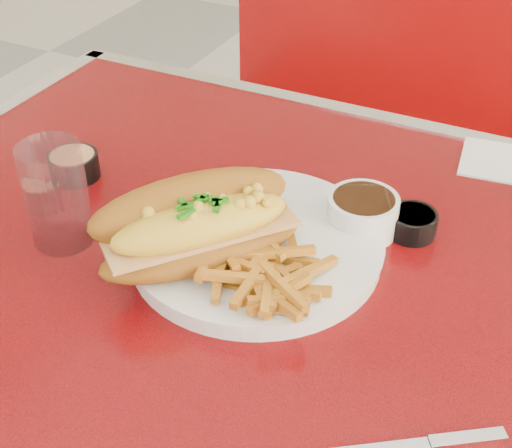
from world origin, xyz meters
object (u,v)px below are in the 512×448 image
at_px(gravy_ramekin, 362,213).
at_px(water_tumbler, 56,195).
at_px(diner_table, 316,386).
at_px(sauce_cup_right, 412,222).
at_px(dinner_plate, 256,244).
at_px(fork, 325,244).
at_px(knife, 420,445).
at_px(mac_hoagie, 198,225).
at_px(sauce_cup_left, 73,164).
at_px(booth_bench_far, 443,235).

distance_m(gravy_ramekin, water_tumbler, 0.35).
distance_m(diner_table, sauce_cup_right, 0.23).
distance_m(dinner_plate, gravy_ramekin, 0.13).
relative_size(diner_table, gravy_ramekin, 13.77).
bearing_deg(sauce_cup_right, dinner_plate, -142.77).
height_order(fork, sauce_cup_right, sauce_cup_right).
distance_m(fork, knife, 0.26).
relative_size(mac_hoagie, sauce_cup_left, 3.27).
bearing_deg(mac_hoagie, knife, -73.13).
bearing_deg(booth_bench_far, sauce_cup_right, -85.15).
bearing_deg(water_tumbler, sauce_cup_left, 122.75).
bearing_deg(booth_bench_far, sauce_cup_left, -116.75).
relative_size(booth_bench_far, sauce_cup_left, 16.17).
bearing_deg(booth_bench_far, fork, -91.32).
distance_m(booth_bench_far, gravy_ramekin, 0.86).
distance_m(dinner_plate, fork, 0.08).
height_order(gravy_ramekin, knife, gravy_ramekin).
bearing_deg(sauce_cup_right, booth_bench_far, 94.85).
relative_size(gravy_ramekin, sauce_cup_right, 1.23).
distance_m(gravy_ramekin, sauce_cup_right, 0.06).
height_order(mac_hoagie, gravy_ramekin, mac_hoagie).
bearing_deg(sauce_cup_left, diner_table, -8.89).
xyz_separation_m(sauce_cup_left, knife, (0.53, -0.21, -0.02)).
distance_m(mac_hoagie, sauce_cup_left, 0.27).
xyz_separation_m(booth_bench_far, gravy_ramekin, (0.00, -0.70, 0.51)).
bearing_deg(booth_bench_far, diner_table, -90.00).
distance_m(diner_table, sauce_cup_left, 0.42).
height_order(diner_table, water_tumbler, water_tumbler).
distance_m(mac_hoagie, water_tumbler, 0.17).
height_order(diner_table, sauce_cup_left, sauce_cup_left).
bearing_deg(sauce_cup_right, gravy_ramekin, -159.47).
bearing_deg(fork, gravy_ramekin, -7.28).
height_order(diner_table, mac_hoagie, mac_hoagie).
height_order(dinner_plate, sauce_cup_left, sauce_cup_left).
bearing_deg(mac_hoagie, booth_bench_far, 30.91).
bearing_deg(knife, water_tumbler, 133.57).
xyz_separation_m(gravy_ramekin, water_tumbler, (-0.31, -0.17, 0.04)).
xyz_separation_m(dinner_plate, knife, (0.24, -0.18, -0.01)).
relative_size(sauce_cup_left, water_tumbler, 0.60).
xyz_separation_m(water_tumbler, knife, (0.45, -0.10, -0.06)).
xyz_separation_m(sauce_cup_right, water_tumbler, (-0.36, -0.19, 0.05)).
relative_size(mac_hoagie, sauce_cup_right, 3.33).
relative_size(diner_table, sauce_cup_right, 16.87).
distance_m(diner_table, booth_bench_far, 0.87).
height_order(dinner_plate, fork, same).
xyz_separation_m(dinner_plate, fork, (0.07, 0.02, 0.01)).
bearing_deg(fork, water_tumbler, 117.71).
distance_m(dinner_plate, mac_hoagie, 0.09).
xyz_separation_m(diner_table, knife, (0.15, -0.16, 0.16)).
relative_size(dinner_plate, mac_hoagie, 1.58).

